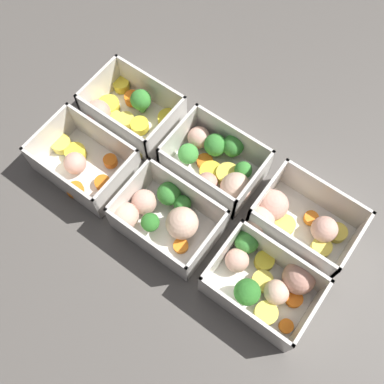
{
  "coord_description": "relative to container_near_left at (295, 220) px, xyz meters",
  "views": [
    {
      "loc": [
        -0.18,
        0.24,
        0.68
      ],
      "look_at": [
        0.0,
        0.0,
        0.02
      ],
      "focal_mm": 42.0,
      "sensor_mm": 36.0,
      "label": 1
    }
  ],
  "objects": [
    {
      "name": "container_near_left",
      "position": [
        0.0,
        0.0,
        0.0
      ],
      "size": [
        0.17,
        0.12,
        0.07
      ],
      "color": "silver",
      "rests_on": "ground_plane"
    },
    {
      "name": "container_far_left",
      "position": [
        -0.02,
        0.11,
        0.0
      ],
      "size": [
        0.16,
        0.13,
        0.07
      ],
      "color": "silver",
      "rests_on": "ground_plane"
    },
    {
      "name": "container_near_center",
      "position": [
        0.15,
        -0.01,
        0.0
      ],
      "size": [
        0.16,
        0.12,
        0.07
      ],
      "color": "silver",
      "rests_on": "ground_plane"
    },
    {
      "name": "container_far_right",
      "position": [
        0.34,
        0.12,
        -0.0
      ],
      "size": [
        0.17,
        0.11,
        0.07
      ],
      "color": "silver",
      "rests_on": "ground_plane"
    },
    {
      "name": "ground_plane",
      "position": [
        0.16,
        0.06,
        -0.03
      ],
      "size": [
        4.0,
        4.0,
        0.0
      ],
      "primitive_type": "plane",
      "color": "#56514C"
    },
    {
      "name": "container_far_center",
      "position": [
        0.17,
        0.12,
        0.0
      ],
      "size": [
        0.16,
        0.11,
        0.07
      ],
      "color": "silver",
      "rests_on": "ground_plane"
    },
    {
      "name": "container_near_right",
      "position": [
        0.34,
        -0.0,
        -0.0
      ],
      "size": [
        0.16,
        0.12,
        0.07
      ],
      "color": "silver",
      "rests_on": "ground_plane"
    }
  ]
}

